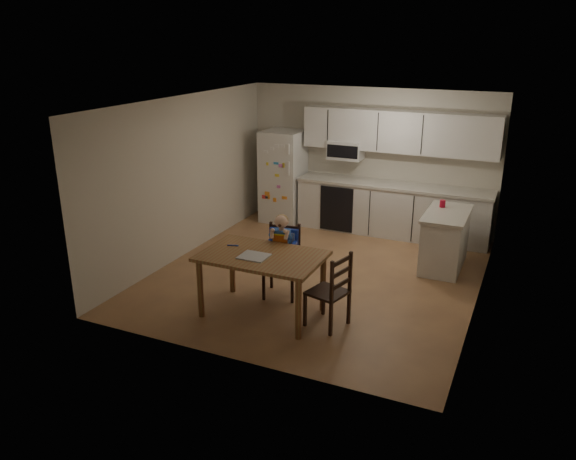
% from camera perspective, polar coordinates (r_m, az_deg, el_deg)
% --- Properties ---
extents(room, '(4.52, 5.01, 2.51)m').
position_cam_1_polar(room, '(8.34, 4.36, 4.56)').
color(room, '#8D6142').
rests_on(room, ground).
extents(refrigerator, '(0.72, 0.70, 1.70)m').
position_cam_1_polar(refrigerator, '(10.51, -0.50, 5.47)').
color(refrigerator, silver).
rests_on(refrigerator, ground).
extents(kitchen_run, '(3.37, 0.62, 2.15)m').
position_cam_1_polar(kitchen_run, '(9.93, 10.56, 4.48)').
color(kitchen_run, silver).
rests_on(kitchen_run, ground).
extents(kitchen_island, '(0.61, 1.17, 0.87)m').
position_cam_1_polar(kitchen_island, '(8.77, 15.65, -0.95)').
color(kitchen_island, silver).
rests_on(kitchen_island, ground).
extents(red_cup, '(0.09, 0.09, 0.11)m').
position_cam_1_polar(red_cup, '(8.87, 15.42, 2.59)').
color(red_cup, red).
rests_on(red_cup, kitchen_island).
extents(dining_table, '(1.50, 0.96, 0.80)m').
position_cam_1_polar(dining_table, '(6.95, -2.66, -3.33)').
color(dining_table, brown).
rests_on(dining_table, ground).
extents(napkin, '(0.34, 0.30, 0.01)m').
position_cam_1_polar(napkin, '(6.84, -3.48, -2.68)').
color(napkin, '#B4B4B9').
rests_on(napkin, dining_table).
extents(toddler_spoon, '(0.12, 0.06, 0.02)m').
position_cam_1_polar(toddler_spoon, '(7.20, -5.71, -1.56)').
color(toddler_spoon, '#213AB2').
rests_on(toddler_spoon, dining_table).
extents(chair_booster, '(0.50, 0.50, 1.14)m').
position_cam_1_polar(chair_booster, '(7.46, -0.58, -1.68)').
color(chair_booster, black).
rests_on(chair_booster, ground).
extents(chair_side, '(0.51, 0.51, 0.95)m').
position_cam_1_polar(chair_side, '(6.69, 4.71, -5.77)').
color(chair_side, black).
rests_on(chair_side, ground).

